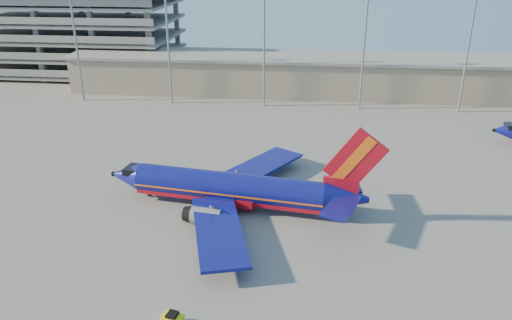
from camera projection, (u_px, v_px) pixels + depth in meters
The scene contains 6 objects.
ground at pixel (268, 209), 63.51m from camera, with size 220.00×220.00×0.00m, color slate.
terminal_building at pixel (334, 75), 114.00m from camera, with size 122.00×16.00×8.50m.
parking_garage at pixel (62, 27), 133.17m from camera, with size 62.00×32.00×21.40m.
light_mast_row at pixel (315, 22), 98.39m from camera, with size 101.60×1.60×28.65m.
aircraft_main at pixel (236, 189), 63.11m from camera, with size 35.50×33.94×12.06m.
baggage_tug at pixel (173, 319), 43.45m from camera, with size 2.11×1.56×1.37m.
Camera 1 is at (4.65, -55.98, 30.32)m, focal length 35.00 mm.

